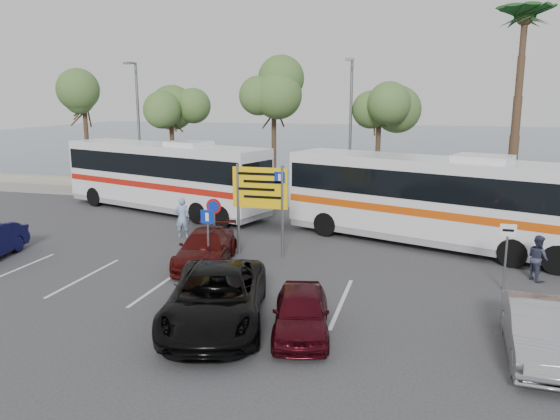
% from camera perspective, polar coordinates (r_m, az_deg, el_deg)
% --- Properties ---
extents(ground, '(120.00, 120.00, 0.00)m').
position_cam_1_polar(ground, '(19.18, -7.79, -7.09)').
color(ground, '#343436').
rests_on(ground, ground).
extents(kerb_strip, '(44.00, 2.40, 0.15)m').
position_cam_1_polar(kerb_strip, '(32.09, 1.95, 0.85)').
color(kerb_strip, gray).
rests_on(kerb_strip, ground).
extents(seawall, '(48.00, 0.80, 0.60)m').
position_cam_1_polar(seawall, '(33.97, 2.73, 1.84)').
color(seawall, gray).
rests_on(seawall, ground).
extents(sea, '(140.00, 140.00, 0.00)m').
position_cam_1_polar(sea, '(77.25, 9.89, 7.07)').
color(sea, '#39495C').
rests_on(sea, ground).
extents(tree_far_left, '(3.20, 3.20, 7.60)m').
position_cam_1_polar(tree_far_left, '(37.29, -19.85, 11.37)').
color(tree_far_left, '#382619').
rests_on(tree_far_left, kerb_strip).
extents(tree_left, '(3.20, 3.20, 7.20)m').
position_cam_1_polar(tree_left, '(34.23, -11.38, 11.31)').
color(tree_left, '#382619').
rests_on(tree_left, kerb_strip).
extents(tree_mid, '(3.20, 3.20, 8.00)m').
position_cam_1_polar(tree_mid, '(31.88, -0.65, 12.68)').
color(tree_mid, '#382619').
rests_on(tree_mid, kerb_strip).
extents(tree_right, '(3.20, 3.20, 7.40)m').
position_cam_1_polar(tree_right, '(30.79, 10.39, 11.61)').
color(tree_right, '#382619').
rests_on(tree_right, kerb_strip).
extents(palm_tree, '(4.80, 4.80, 11.20)m').
position_cam_1_polar(palm_tree, '(31.18, 24.22, 17.63)').
color(palm_tree, '#382619').
rests_on(palm_tree, kerb_strip).
extents(street_lamp_left, '(0.45, 1.15, 8.01)m').
position_cam_1_polar(street_lamp_left, '(34.78, -14.63, 8.84)').
color(street_lamp_left, slate).
rests_on(street_lamp_left, kerb_strip).
extents(street_lamp_right, '(0.45, 1.15, 8.01)m').
position_cam_1_polar(street_lamp_right, '(30.52, 7.36, 8.76)').
color(street_lamp_right, slate).
rests_on(street_lamp_right, kerb_strip).
extents(direction_sign, '(2.20, 0.12, 3.60)m').
position_cam_1_polar(direction_sign, '(21.15, -2.10, 1.60)').
color(direction_sign, slate).
rests_on(direction_sign, ground).
extents(sign_no_stop, '(0.60, 0.08, 2.35)m').
position_cam_1_polar(sign_no_stop, '(21.10, -6.90, -0.87)').
color(sign_no_stop, slate).
rests_on(sign_no_stop, ground).
extents(sign_parking, '(0.50, 0.07, 2.25)m').
position_cam_1_polar(sign_parking, '(19.54, -7.55, -2.23)').
color(sign_parking, slate).
rests_on(sign_parking, ground).
extents(sign_taxi, '(0.50, 0.07, 2.20)m').
position_cam_1_polar(sign_taxi, '(18.95, 22.60, -3.65)').
color(sign_taxi, slate).
rests_on(sign_taxi, ground).
extents(lane_markings, '(12.02, 4.20, 0.01)m').
position_cam_1_polar(lane_markings, '(18.80, -12.22, -7.64)').
color(lane_markings, silver).
rests_on(lane_markings, ground).
extents(coach_bus_left, '(12.72, 6.50, 3.90)m').
position_cam_1_polar(coach_bus_left, '(30.19, -11.99, 3.24)').
color(coach_bus_left, silver).
rests_on(coach_bus_left, ground).
extents(coach_bus_right, '(12.75, 6.79, 3.92)m').
position_cam_1_polar(coach_bus_right, '(23.58, 15.66, 0.72)').
color(coach_bus_right, silver).
rests_on(coach_bus_right, ground).
extents(car_maroon, '(2.47, 4.62, 1.27)m').
position_cam_1_polar(car_maroon, '(20.54, -7.75, -3.95)').
color(car_maroon, '#470D0B').
rests_on(car_maroon, ground).
extents(car_red, '(2.16, 3.82, 1.23)m').
position_cam_1_polar(car_red, '(14.61, 2.22, -10.59)').
color(car_red, '#3F0911').
rests_on(car_red, ground).
extents(suv_black, '(3.89, 6.04, 1.55)m').
position_cam_1_polar(suv_black, '(15.23, -6.72, -9.06)').
color(suv_black, black).
rests_on(suv_black, ground).
extents(car_silver_b, '(1.55, 4.09, 1.33)m').
position_cam_1_polar(car_silver_b, '(14.73, 25.43, -11.37)').
color(car_silver_b, '#939298').
rests_on(car_silver_b, ground).
extents(pedestrian_near, '(0.77, 0.64, 1.81)m').
position_cam_1_polar(pedestrian_near, '(24.52, -10.18, -0.79)').
color(pedestrian_near, '#8498C0').
rests_on(pedestrian_near, ground).
extents(pedestrian_far, '(0.88, 0.96, 1.58)m').
position_cam_1_polar(pedestrian_far, '(20.57, 25.33, -4.54)').
color(pedestrian_far, '#32364C').
rests_on(pedestrian_far, ground).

